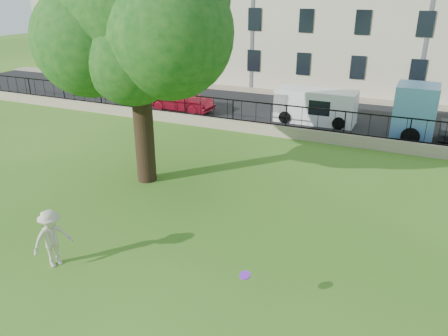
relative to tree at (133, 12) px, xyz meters
The scene contains 10 objects.
ground 8.60m from the tree, 50.03° to the right, with size 120.00×120.00×0.00m, color #326919.
retaining_wall 10.50m from the tree, 64.69° to the left, with size 50.00×0.40×0.60m, color gray.
iron_railing 10.02m from the tree, 64.69° to the left, with size 50.00×0.05×1.13m.
street 14.43m from the tree, 73.66° to the left, with size 60.00×9.00×0.01m, color black.
sidewalk 19.06m from the tree, 78.33° to the left, with size 60.00×1.40×0.12m, color gray.
tree is the anchor object (origin of this frame).
man 8.43m from the tree, 79.64° to the right, with size 1.11×0.64×1.71m, color beige.
frisbee 10.36m from the tree, 40.60° to the right, with size 0.27×0.27×0.03m, color purple.
red_sedan 12.29m from the tree, 111.74° to the left, with size 1.48×4.24×1.40m, color maroon.
white_van 13.13m from the tree, 68.38° to the left, with size 4.56×1.78×1.91m, color white.
Camera 1 is at (6.11, -9.37, 7.21)m, focal length 35.00 mm.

